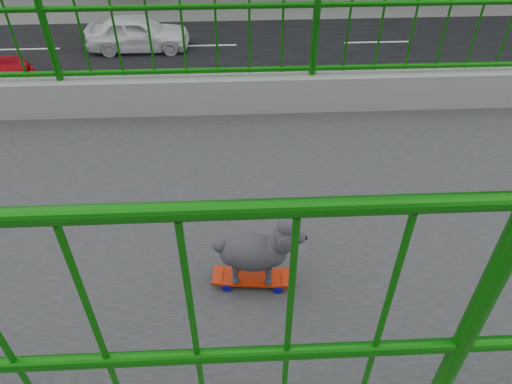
{
  "coord_description": "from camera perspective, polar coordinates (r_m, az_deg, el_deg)",
  "views": [
    {
      "loc": [
        2.13,
        1.38,
        9.07
      ],
      "look_at": [
        -0.17,
        1.49,
        7.12
      ],
      "focal_mm": 33.62,
      "sensor_mm": 36.0,
      "label": 1
    }
  ],
  "objects": [
    {
      "name": "car_2",
      "position": [
        17.02,
        7.65,
        10.49
      ],
      "size": [
        2.34,
        5.08,
        1.41
      ],
      "primitive_type": "imported",
      "rotation": [
        0.0,
        0.0,
        3.14
      ],
      "color": "black",
      "rests_on": "ground"
    },
    {
      "name": "car_1",
      "position": [
        14.03,
        -1.76,
        4.11
      ],
      "size": [
        1.66,
        4.77,
        1.57
      ],
      "primitive_type": "imported",
      "color": "black",
      "rests_on": "ground"
    },
    {
      "name": "footbridge",
      "position": [
        4.61,
        -20.01,
        -20.36
      ],
      "size": [
        3.0,
        24.0,
        7.0
      ],
      "color": "#2D2D2F",
      "rests_on": "ground"
    },
    {
      "name": "car_4",
      "position": [
        22.91,
        -13.87,
        17.93
      ],
      "size": [
        1.8,
        4.47,
        1.52
      ],
      "primitive_type": "imported",
      "rotation": [
        0.0,
        0.0,
        3.14
      ],
      "color": "white",
      "rests_on": "ground"
    },
    {
      "name": "road",
      "position": [
        17.69,
        -6.94,
        9.18
      ],
      "size": [
        18.0,
        90.0,
        0.02
      ],
      "primitive_type": "cube",
      "color": "black",
      "rests_on": "ground"
    },
    {
      "name": "skateboard",
      "position": [
        2.62,
        -0.43,
        -10.2
      ],
      "size": [
        0.16,
        0.43,
        0.06
      ],
      "rotation": [
        0.0,
        0.0,
        -0.09
      ],
      "color": "red",
      "rests_on": "footbridge"
    },
    {
      "name": "car_0",
      "position": [
        12.82,
        23.24,
        -4.0
      ],
      "size": [
        1.86,
        4.61,
        1.57
      ],
      "primitive_type": "imported",
      "color": "white",
      "rests_on": "ground"
    },
    {
      "name": "railing",
      "position": [
        3.14,
        -28.1,
        -1.47
      ],
      "size": [
        3.0,
        24.0,
        1.42
      ],
      "color": "gray",
      "rests_on": "footbridge"
    },
    {
      "name": "poodle",
      "position": [
        2.45,
        0.14,
        -6.87
      ],
      "size": [
        0.22,
        0.48,
        0.39
      ],
      "rotation": [
        0.0,
        0.0,
        -0.09
      ],
      "color": "#29262B",
      "rests_on": "skateboard"
    }
  ]
}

